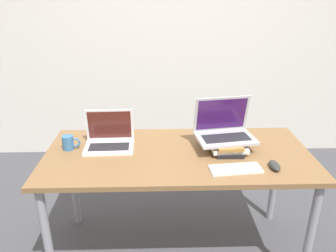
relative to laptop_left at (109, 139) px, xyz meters
The scene contains 8 objects.
wall_back 1.60m from the laptop_left, 73.29° to the left, with size 8.00×0.05×2.70m.
desk 0.46m from the laptop_left, 13.57° to the right, with size 1.64×0.74×0.76m.
laptop_left is the anchor object (origin of this frame).
book_stack 0.75m from the laptop_left, ahead, with size 0.23×0.27×0.07m.
laptop_on_books 0.73m from the laptop_left, ahead, with size 0.39×0.29×0.25m.
wireless_keyboard 0.81m from the laptop_left, 23.52° to the right, with size 0.30×0.14×0.01m.
mouse 1.02m from the laptop_left, 17.80° to the right, with size 0.06×0.11×0.04m.
mug 0.25m from the laptop_left, behind, with size 0.11×0.07×0.09m.
Camera 1 is at (-0.11, -1.43, 1.69)m, focal length 35.00 mm.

